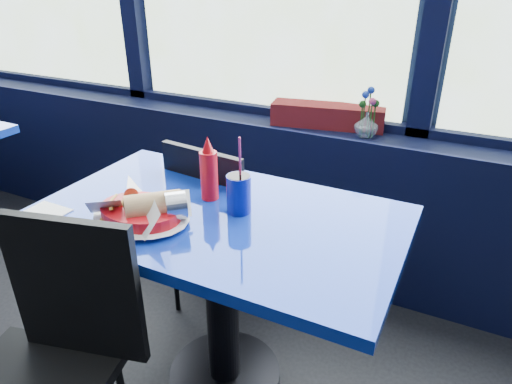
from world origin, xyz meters
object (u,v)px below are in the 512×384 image
flower_vase (367,122)px  soda_cup (239,193)px  near_table (220,259)px  planter_box (327,116)px  chair_near_back (217,222)px  food_basket (142,211)px  ketchup_bottle (209,172)px  chair_near_front (47,356)px

flower_vase → soda_cup: soda_cup is taller
near_table → planter_box: size_ratio=2.30×
chair_near_back → food_basket: (0.02, -0.48, 0.29)m
food_basket → flower_vase: bearing=47.0°
chair_near_back → planter_box: planter_box is taller
near_table → ketchup_bottle: 0.30m
flower_vase → soda_cup: bearing=-105.6°
chair_near_front → flower_vase: (0.50, 1.37, 0.35)m
chair_near_back → food_basket: chair_near_back is taller
soda_cup → flower_vase: bearing=74.4°
soda_cup → food_basket: bearing=-140.9°
near_table → food_basket: food_basket is taller
planter_box → flower_vase: size_ratio=2.37×
ketchup_bottle → soda_cup: bearing=-16.4°
flower_vase → soda_cup: (-0.22, -0.78, -0.05)m
planter_box → food_basket: size_ratio=1.53×
ketchup_bottle → food_basket: bearing=-113.7°
food_basket → near_table: bearing=22.5°
chair_near_front → planter_box: planter_box is taller
flower_vase → soda_cup: 0.81m
near_table → chair_near_back: size_ratio=1.39×
food_basket → ketchup_bottle: (0.10, 0.24, 0.06)m
planter_box → soda_cup: bearing=-101.7°
near_table → chair_near_front: chair_near_front is taller
near_table → flower_vase: (0.28, 0.82, 0.30)m
chair_near_front → planter_box: (0.30, 1.44, 0.33)m
flower_vase → food_basket: (-0.46, -0.98, -0.08)m
chair_near_back → food_basket: size_ratio=2.53×
chair_near_front → ketchup_bottle: bearing=63.2°
chair_near_front → flower_vase: 1.50m
planter_box → ketchup_bottle: (-0.16, -0.81, -0.00)m
near_table → planter_box: bearing=85.2°
food_basket → ketchup_bottle: 0.26m
chair_near_back → ketchup_bottle: 0.45m
chair_near_front → chair_near_back: size_ratio=1.04×
ketchup_bottle → flower_vase: bearing=64.3°
chair_near_back → food_basket: bearing=99.4°
chair_near_back → planter_box: size_ratio=1.66×
near_table → chair_near_front: 0.60m
soda_cup → ketchup_bottle: bearing=163.6°
near_table → chair_near_back: 0.39m
chair_near_front → chair_near_back: 0.87m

